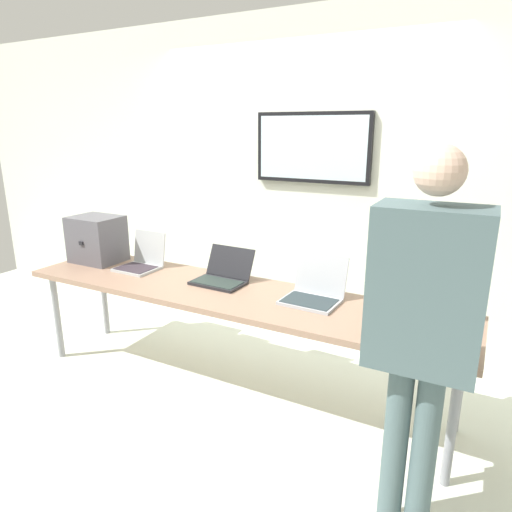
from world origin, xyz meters
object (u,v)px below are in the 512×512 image
at_px(equipment_box, 97,239).
at_px(laptop_station_0, 142,260).
at_px(workbench, 229,297).
at_px(person, 424,316).
at_px(laptop_station_1, 223,275).
at_px(laptop_station_2, 314,291).
at_px(laptop_station_3, 441,313).

relative_size(equipment_box, laptop_station_0, 1.24).
relative_size(workbench, person, 1.79).
xyz_separation_m(equipment_box, laptop_station_1, (1.19, 0.04, -0.13)).
xyz_separation_m(laptop_station_2, person, (0.75, -0.73, 0.26)).
height_order(equipment_box, laptop_station_2, equipment_box).
relative_size(equipment_box, laptop_station_2, 1.09).
relative_size(laptop_station_0, person, 0.18).
bearing_deg(laptop_station_3, laptop_station_2, -178.68).
height_order(laptop_station_1, laptop_station_3, laptop_station_3).
xyz_separation_m(laptop_station_1, laptop_station_2, (0.71, -0.03, 0.01)).
height_order(workbench, laptop_station_1, laptop_station_1).
height_order(laptop_station_3, person, person).
bearing_deg(person, laptop_station_1, 152.51).
xyz_separation_m(equipment_box, person, (2.65, -0.72, 0.13)).
height_order(workbench, person, person).
distance_m(laptop_station_3, person, 0.80).
xyz_separation_m(laptop_station_0, laptop_station_2, (1.45, -0.01, -0.00)).
distance_m(workbench, laptop_station_3, 1.34).
relative_size(laptop_station_1, laptop_station_3, 1.04).
relative_size(laptop_station_2, person, 0.21).
distance_m(laptop_station_0, person, 2.34).
bearing_deg(equipment_box, laptop_station_1, 1.74).
height_order(workbench, laptop_station_0, laptop_station_0).
height_order(equipment_box, laptop_station_3, equipment_box).
xyz_separation_m(workbench, laptop_station_0, (-0.88, 0.12, 0.11)).
height_order(laptop_station_0, laptop_station_2, same).
bearing_deg(workbench, laptop_station_2, 11.10).
relative_size(workbench, laptop_station_3, 8.71).
bearing_deg(laptop_station_1, workbench, -45.44).
xyz_separation_m(laptop_station_0, laptop_station_3, (2.20, 0.01, -0.01)).
distance_m(workbench, laptop_station_0, 0.89).
distance_m(laptop_station_0, laptop_station_2, 1.45).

